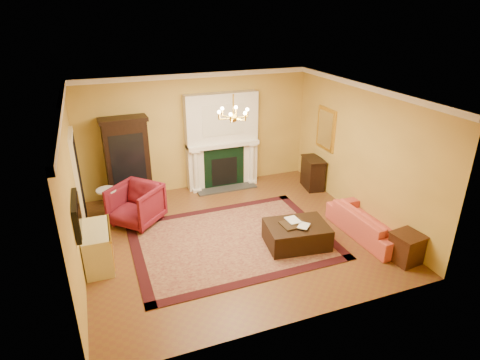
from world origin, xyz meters
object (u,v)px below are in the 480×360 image
commode (98,247)px  coral_sofa (368,219)px  end_table (406,249)px  leather_ottoman (297,234)px  console_table (313,174)px  china_cabinet (128,162)px  pedestal_table (108,203)px  wingback_armchair (136,203)px

commode → coral_sofa: size_ratio=0.52×
end_table → leather_ottoman: 2.08m
console_table → leather_ottoman: 2.93m
china_cabinet → leather_ottoman: bearing=-51.9°
end_table → commode: bearing=160.4°
pedestal_table → coral_sofa: 5.67m
commode → console_table: size_ratio=1.28×
commode → pedestal_table: bearing=80.7°
leather_ottoman → end_table: bearing=-29.0°
leather_ottoman → wingback_armchair: bearing=152.3°
pedestal_table → commode: 1.70m
wingback_armchair → end_table: wingback_armchair is taller
china_cabinet → commode: 2.82m
china_cabinet → wingback_armchair: size_ratio=2.05×
leather_ottoman → commode: bearing=177.3°
china_cabinet → console_table: china_cabinet is taller
china_cabinet → end_table: (4.55, -4.54, -0.73)m
wingback_armchair → commode: bearing=-77.6°
coral_sofa → end_table: size_ratio=3.51×
wingback_armchair → leather_ottoman: 3.57m
end_table → leather_ottoman: end_table is taller
commode → end_table: bearing=-18.4°
console_table → commode: bearing=-154.2°
china_cabinet → pedestal_table: bearing=-125.5°
china_cabinet → wingback_armchair: bearing=-93.9°
wingback_armchair → console_table: size_ratio=1.24×
end_table → leather_ottoman: bearing=143.3°
wingback_armchair → pedestal_table: (-0.57, 0.30, -0.04)m
commode → china_cabinet: bearing=72.1°
pedestal_table → coral_sofa: (5.06, -2.56, -0.07)m
wingback_armchair → console_table: wingback_armchair is taller
commode → coral_sofa: bearing=-8.2°
commode → leather_ottoman: 3.85m
console_table → end_table: bearing=-82.0°
end_table → console_table: (0.06, 3.60, 0.12)m
commode → end_table: size_ratio=1.83×
coral_sofa → console_table: (0.14, 2.55, 0.02)m
pedestal_table → leather_ottoman: pedestal_table is taller
wingback_armchair → leather_ottoman: wingback_armchair is taller
pedestal_table → commode: bearing=-100.4°
console_table → pedestal_table: bearing=-171.1°
pedestal_table → commode: (-0.31, -1.67, -0.08)m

